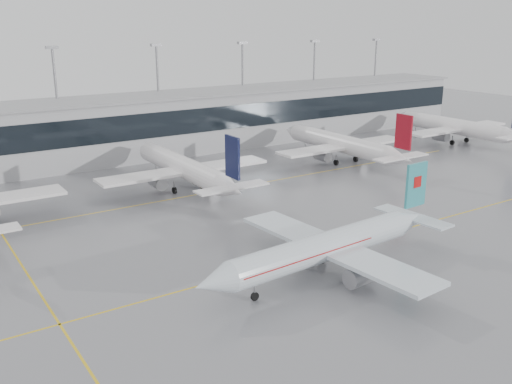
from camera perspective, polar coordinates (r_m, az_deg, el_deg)
ground at (r=70.00m, az=5.44°, el=-6.30°), size 320.00×320.00×0.00m
taxi_line_main at (r=70.00m, az=5.44°, el=-6.29°), size 120.00×0.25×0.01m
taxi_line_north at (r=93.78m, az=-6.06°, el=-0.27°), size 120.00×0.25×0.01m
taxi_line_cross at (r=71.25m, az=-22.19°, el=-7.11°), size 0.25×60.00×0.01m
terminal at (r=121.00m, az=-13.21°, el=6.17°), size 180.00×15.00×12.00m
terminal_glass at (r=113.79m, az=-11.91°, el=6.37°), size 180.00×0.20×5.00m
terminal_roof at (r=120.07m, az=-13.41°, el=9.07°), size 182.00×16.00×0.40m
light_masts at (r=125.55m, az=-14.42°, el=9.85°), size 156.40×1.00×22.60m
air_canada_jet at (r=64.18m, az=7.56°, el=-5.33°), size 34.64×27.26×10.66m
parked_jet_c at (r=95.97m, az=-7.15°, el=2.38°), size 29.64×36.96×11.72m
parked_jet_d at (r=115.28m, az=8.66°, el=4.75°), size 29.64×36.96×11.72m
parked_jet_e at (r=140.78m, az=19.42°, el=6.15°), size 29.64×36.96×11.72m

